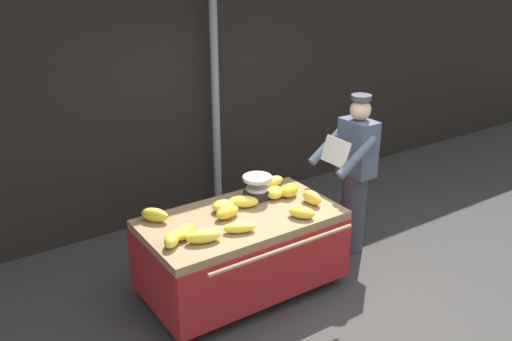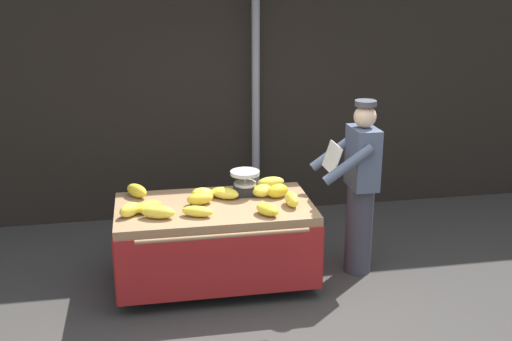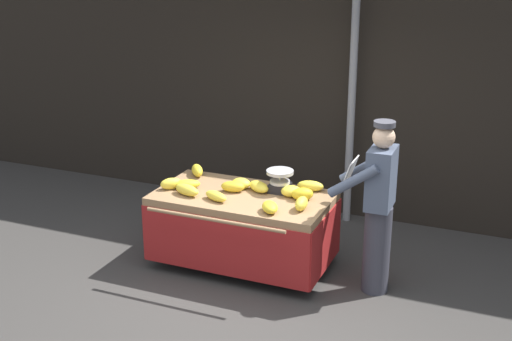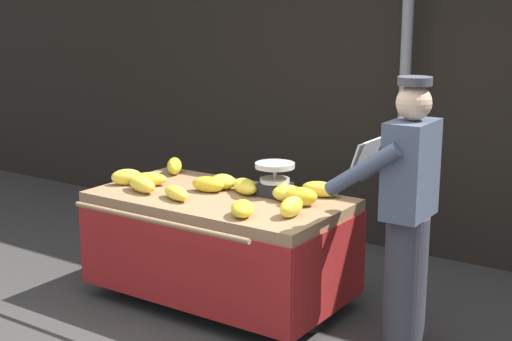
% 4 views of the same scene
% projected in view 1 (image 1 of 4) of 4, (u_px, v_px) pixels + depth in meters
% --- Properties ---
extents(ground_plane, '(60.00, 60.00, 0.00)m').
position_uv_depth(ground_plane, '(345.00, 324.00, 4.87)').
color(ground_plane, '#383533').
extents(back_wall, '(16.00, 0.24, 3.68)m').
position_uv_depth(back_wall, '(186.00, 61.00, 6.35)').
color(back_wall, black).
rests_on(back_wall, ground).
extents(street_pole, '(0.09, 0.09, 3.01)m').
position_uv_depth(street_pole, '(215.00, 92.00, 6.35)').
color(street_pole, gray).
rests_on(street_pole, ground).
extents(banana_cart, '(1.82, 1.18, 0.80)m').
position_uv_depth(banana_cart, '(242.00, 237.00, 5.12)').
color(banana_cart, '#93704C').
rests_on(banana_cart, ground).
extents(weighing_scale, '(0.28, 0.28, 0.23)m').
position_uv_depth(weighing_scale, '(257.00, 187.00, 5.32)').
color(weighing_scale, black).
rests_on(weighing_scale, banana_cart).
extents(banana_bunch_0, '(0.24, 0.24, 0.12)m').
position_uv_depth(banana_bunch_0, '(172.00, 239.00, 4.51)').
color(banana_bunch_0, yellow).
rests_on(banana_bunch_0, banana_cart).
extents(banana_bunch_1, '(0.32, 0.28, 0.10)m').
position_uv_depth(banana_bunch_1, '(243.00, 201.00, 5.19)').
color(banana_bunch_1, yellow).
rests_on(banana_bunch_1, banana_cart).
extents(banana_bunch_2, '(0.23, 0.20, 0.11)m').
position_uv_depth(banana_bunch_2, '(223.00, 206.00, 5.10)').
color(banana_bunch_2, yellow).
rests_on(banana_bunch_2, banana_cart).
extents(banana_bunch_3, '(0.30, 0.26, 0.10)m').
position_uv_depth(banana_bunch_3, '(185.00, 232.00, 4.65)').
color(banana_bunch_3, yellow).
rests_on(banana_bunch_3, banana_cart).
extents(banana_bunch_4, '(0.30, 0.21, 0.10)m').
position_uv_depth(banana_bunch_4, '(240.00, 227.00, 4.73)').
color(banana_bunch_4, yellow).
rests_on(banana_bunch_4, banana_cart).
extents(banana_bunch_5, '(0.25, 0.28, 0.13)m').
position_uv_depth(banana_bunch_5, '(155.00, 215.00, 4.91)').
color(banana_bunch_5, yellow).
rests_on(banana_bunch_5, banana_cart).
extents(banana_bunch_6, '(0.26, 0.22, 0.13)m').
position_uv_depth(banana_bunch_6, '(290.00, 190.00, 5.39)').
color(banana_bunch_6, gold).
rests_on(banana_bunch_6, banana_cart).
extents(banana_bunch_7, '(0.12, 0.24, 0.13)m').
position_uv_depth(banana_bunch_7, '(312.00, 197.00, 5.24)').
color(banana_bunch_7, yellow).
rests_on(banana_bunch_7, banana_cart).
extents(banana_bunch_8, '(0.29, 0.17, 0.11)m').
position_uv_depth(banana_bunch_8, '(272.00, 182.00, 5.61)').
color(banana_bunch_8, yellow).
rests_on(banana_bunch_8, banana_cart).
extents(banana_bunch_9, '(0.25, 0.28, 0.11)m').
position_uv_depth(banana_bunch_9, '(302.00, 212.00, 4.98)').
color(banana_bunch_9, yellow).
rests_on(banana_bunch_9, banana_cart).
extents(banana_bunch_10, '(0.27, 0.18, 0.11)m').
position_uv_depth(banana_bunch_10, '(227.00, 212.00, 4.97)').
color(banana_bunch_10, gold).
rests_on(banana_bunch_10, banana_cart).
extents(banana_bunch_11, '(0.32, 0.21, 0.11)m').
position_uv_depth(banana_bunch_11, '(204.00, 236.00, 4.57)').
color(banana_bunch_11, yellow).
rests_on(banana_bunch_11, banana_cart).
extents(banana_bunch_12, '(0.26, 0.24, 0.11)m').
position_uv_depth(banana_bunch_12, '(275.00, 192.00, 5.37)').
color(banana_bunch_12, yellow).
rests_on(banana_bunch_12, banana_cart).
extents(vendor_person, '(0.59, 0.52, 1.71)m').
position_uv_depth(vendor_person, '(355.00, 175.00, 5.73)').
color(vendor_person, '#383842').
rests_on(vendor_person, ground).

